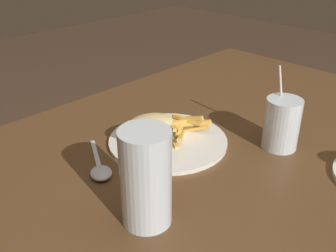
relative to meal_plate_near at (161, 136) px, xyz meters
name	(u,v)px	position (x,y,z in m)	size (l,w,h in m)	color
dining_table	(250,181)	(-0.12, 0.18, -0.10)	(1.32, 1.10, 0.70)	brown
meal_plate_near	(161,136)	(0.00, 0.00, 0.00)	(0.29, 0.29, 0.10)	white
beer_glass	(146,181)	(0.20, 0.17, 0.06)	(0.09, 0.09, 0.18)	silver
juice_glass	(282,125)	(-0.19, 0.20, 0.03)	(0.08, 0.08, 0.19)	silver
spoon	(101,171)	(0.17, -0.01, -0.02)	(0.11, 0.17, 0.02)	silver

